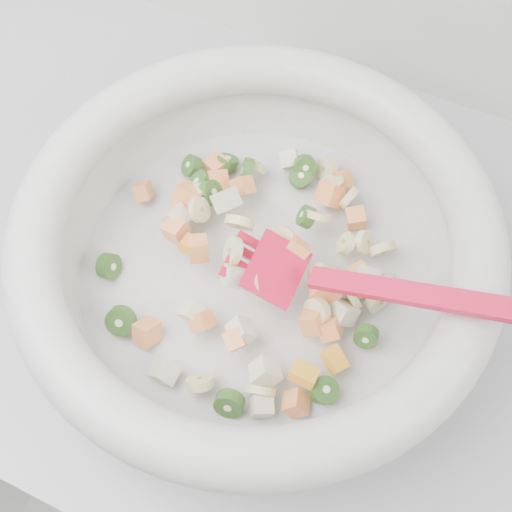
% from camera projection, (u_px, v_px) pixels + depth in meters
% --- Properties ---
extents(counter, '(2.00, 0.60, 0.90)m').
position_uv_depth(counter, '(251.00, 380.00, 1.06)').
color(counter, gray).
rests_on(counter, ground).
extents(mixing_bowl, '(0.46, 0.44, 0.15)m').
position_uv_depth(mixing_bowl, '(256.00, 247.00, 0.59)').
color(mixing_bowl, silver).
rests_on(mixing_bowl, counter).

